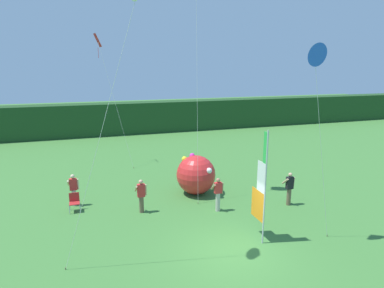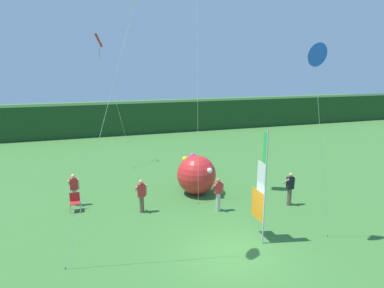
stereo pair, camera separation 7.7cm
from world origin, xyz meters
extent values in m
plane|color=#3D7533|center=(0.00, 0.00, 0.00)|extent=(120.00, 120.00, 0.00)
cube|color=#1E421E|center=(0.00, 24.80, 1.63)|extent=(80.00, 2.40, 3.25)
cylinder|color=#B7B7BC|center=(1.45, 0.25, 2.32)|extent=(0.06, 0.06, 4.64)
cube|color=orange|center=(1.45, 0.77, 1.45)|extent=(0.02, 0.97, 1.24)
cube|color=white|center=(1.45, 0.58, 2.69)|extent=(0.02, 0.60, 1.24)
cube|color=green|center=(1.45, 0.40, 3.92)|extent=(0.02, 0.23, 1.24)
cylinder|color=#B7B2A3|center=(-5.78, 6.54, 0.43)|extent=(0.22, 0.22, 0.85)
cube|color=red|center=(-5.78, 6.54, 1.15)|extent=(0.36, 0.20, 0.60)
sphere|color=beige|center=(-5.78, 6.54, 1.57)|extent=(0.20, 0.20, 0.20)
cylinder|color=beige|center=(-6.01, 6.60, 1.22)|extent=(0.09, 0.48, 0.42)
cylinder|color=beige|center=(-5.55, 6.54, 1.12)|extent=(0.09, 0.14, 0.56)
cylinder|color=#B7B2A3|center=(0.92, 3.65, 0.47)|extent=(0.22, 0.22, 0.93)
cube|color=red|center=(0.92, 3.65, 1.20)|extent=(0.36, 0.20, 0.54)
sphere|color=#A37556|center=(0.92, 3.65, 1.60)|extent=(0.20, 0.20, 0.20)
cylinder|color=#A37556|center=(0.69, 3.71, 1.25)|extent=(0.09, 0.48, 0.42)
cylinder|color=#A37556|center=(1.15, 3.66, 1.15)|extent=(0.09, 0.14, 0.56)
cylinder|color=brown|center=(-2.66, 4.67, 0.41)|extent=(0.22, 0.22, 0.81)
cube|color=red|center=(-2.66, 4.67, 1.13)|extent=(0.36, 0.20, 0.64)
sphere|color=tan|center=(-2.66, 4.67, 1.57)|extent=(0.20, 0.20, 0.20)
cylinder|color=tan|center=(-2.89, 4.73, 1.22)|extent=(0.09, 0.48, 0.42)
cylinder|color=tan|center=(-2.43, 4.67, 1.12)|extent=(0.09, 0.14, 0.56)
cylinder|color=brown|center=(4.65, 3.19, 0.44)|extent=(0.22, 0.22, 0.87)
cube|color=black|center=(4.65, 3.19, 1.19)|extent=(0.36, 0.20, 0.64)
sphere|color=tan|center=(4.65, 3.19, 1.63)|extent=(0.20, 0.20, 0.20)
cylinder|color=tan|center=(4.42, 3.26, 1.28)|extent=(0.09, 0.48, 0.42)
cylinder|color=tan|center=(4.88, 3.20, 1.19)|extent=(0.09, 0.14, 0.56)
sphere|color=red|center=(0.65, 6.19, 1.09)|extent=(2.17, 2.17, 2.17)
sphere|color=white|center=(1.09, 5.31, 1.55)|extent=(0.30, 0.30, 0.30)
sphere|color=yellow|center=(0.12, 6.63, 1.92)|extent=(0.30, 0.30, 0.30)
sphere|color=#DB33A8|center=(0.57, 6.63, 2.08)|extent=(0.30, 0.30, 0.30)
cylinder|color=#BCBCC1|center=(-6.00, 5.54, 0.21)|extent=(0.03, 0.03, 0.42)
cylinder|color=#BCBCC1|center=(-5.52, 5.54, 0.21)|extent=(0.03, 0.03, 0.42)
cylinder|color=#BCBCC1|center=(-6.00, 6.02, 0.21)|extent=(0.03, 0.03, 0.42)
cylinder|color=#BCBCC1|center=(-5.52, 6.02, 0.21)|extent=(0.03, 0.03, 0.42)
cube|color=#B22323|center=(-5.76, 5.78, 0.43)|extent=(0.48, 0.48, 0.03)
cube|color=#B22323|center=(-5.76, 6.02, 0.67)|extent=(0.48, 0.03, 0.44)
cylinder|color=brown|center=(-6.02, 0.82, 0.04)|extent=(0.03, 0.03, 0.08)
cylinder|color=silver|center=(-4.59, 0.64, 4.65)|extent=(2.87, 0.38, 9.29)
cylinder|color=brown|center=(-1.96, 11.98, 0.04)|extent=(0.03, 0.03, 0.08)
cylinder|color=silver|center=(-2.86, 13.10, 4.35)|extent=(1.81, 2.24, 8.70)
cube|color=red|center=(-3.75, 14.21, 8.69)|extent=(0.51, 0.74, 0.89)
cylinder|color=red|center=(-3.75, 14.21, 7.86)|extent=(0.02, 0.02, 0.70)
cylinder|color=brown|center=(4.30, -0.12, 0.04)|extent=(0.03, 0.03, 0.08)
cylinder|color=silver|center=(3.66, -0.08, 3.69)|extent=(1.31, 0.11, 7.37)
cone|color=blue|center=(3.01, -0.03, 7.37)|extent=(0.88, 0.52, 0.89)
cylinder|color=brown|center=(0.28, 4.75, 0.04)|extent=(0.03, 0.03, 0.08)
cylinder|color=silver|center=(0.49, 5.57, 5.58)|extent=(0.44, 1.65, 11.16)
camera|label=1|loc=(-5.03, -10.33, 6.93)|focal=31.00mm
camera|label=2|loc=(-4.95, -10.35, 6.93)|focal=31.00mm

